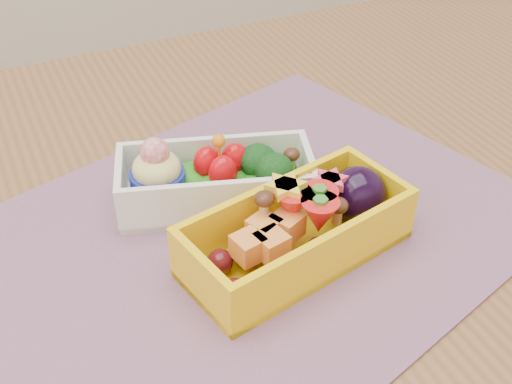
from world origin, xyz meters
name	(u,v)px	position (x,y,z in m)	size (l,w,h in m)	color
table	(269,282)	(0.00, 0.00, 0.65)	(1.20, 0.80, 0.75)	brown
placemat	(251,231)	(-0.03, -0.03, 0.75)	(0.49, 0.38, 0.00)	gray
bento_white	(215,179)	(-0.04, 0.03, 0.78)	(0.20, 0.13, 0.07)	white
bento_yellow	(301,229)	(-0.01, -0.07, 0.78)	(0.21, 0.13, 0.07)	yellow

